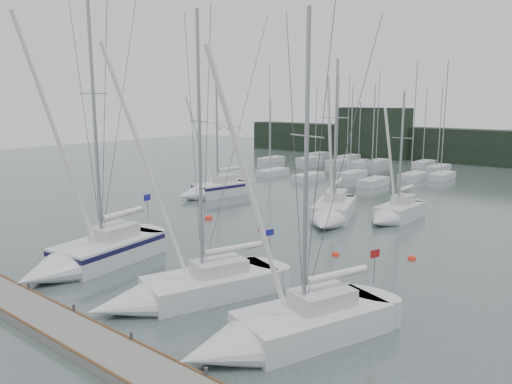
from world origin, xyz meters
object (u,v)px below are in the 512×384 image
sailboat_near_left (85,258)px  sailboat_near_right (273,333)px  buoy_a (261,230)px  buoy_c (209,219)px  sailboat_mid_c (393,214)px  buoy_d (336,256)px  sailboat_near_center (172,293)px  sailboat_mid_b (331,214)px  buoy_b (412,259)px  sailboat_mid_a (210,191)px

sailboat_near_left → sailboat_near_right: bearing=-9.2°
buoy_a → buoy_c: 5.28m
sailboat_mid_c → buoy_d: bearing=-83.4°
sailboat_near_left → buoy_a: sailboat_near_left is taller
sailboat_near_center → sailboat_mid_b: 18.39m
buoy_b → buoy_d: buoy_b is taller
sailboat_mid_c → buoy_d: sailboat_mid_c is taller
buoy_b → buoy_c: 16.46m
sailboat_near_right → sailboat_mid_c: 22.27m
buoy_a → buoy_b: (11.18, 0.44, 0.00)m
sailboat_near_center → buoy_c: bearing=149.0°
sailboat_mid_c → sailboat_mid_a: bearing=-172.4°
buoy_a → buoy_b: buoy_b is taller
sailboat_near_center → sailboat_mid_a: sailboat_near_center is taller
sailboat_mid_b → buoy_b: sailboat_mid_b is taller
sailboat_near_right → buoy_b: 13.65m
buoy_a → buoy_c: buoy_c is taller
sailboat_near_right → buoy_c: (-16.52, 13.19, -0.54)m
sailboat_near_left → sailboat_mid_b: (4.92, 18.18, -0.03)m
sailboat_mid_b → sailboat_mid_c: sailboat_mid_b is taller
sailboat_near_left → sailboat_near_right: sailboat_near_left is taller
sailboat_mid_b → sailboat_mid_c: (3.66, 3.17, -0.07)m
sailboat_mid_c → buoy_c: (-11.60, -8.53, -0.55)m
sailboat_near_left → buoy_c: (-3.02, 12.83, -0.65)m
buoy_d → sailboat_near_right: bearing=-71.0°
sailboat_mid_a → buoy_a: sailboat_mid_a is taller
sailboat_near_left → sailboat_mid_c: (8.58, 21.35, -0.10)m
sailboat_near_right → sailboat_mid_a: (-22.76, 19.69, 0.10)m
buoy_b → buoy_c: (-16.45, -0.45, 0.00)m
buoy_a → buoy_c: (-5.28, -0.01, 0.00)m
sailboat_mid_b → buoy_a: sailboat_mid_b is taller
sailboat_near_left → sailboat_mid_c: bearing=60.5°
sailboat_near_left → sailboat_near_right: (13.50, -0.37, -0.12)m
sailboat_near_center → sailboat_mid_c: sailboat_near_center is taller
sailboat_mid_a → sailboat_mid_b: (14.18, -1.14, -0.01)m
sailboat_near_center → buoy_c: 16.55m
sailboat_near_center → sailboat_near_right: 6.14m
buoy_c → buoy_d: size_ratio=1.34×
sailboat_near_left → sailboat_mid_a: (-9.26, 19.32, -0.02)m
sailboat_near_left → buoy_c: bearing=95.6°
sailboat_mid_b → buoy_b: size_ratio=26.57×
buoy_b → sailboat_near_center: bearing=-114.5°
sailboat_near_right → buoy_a: (-11.25, 13.20, -0.54)m
sailboat_mid_c → buoy_a: size_ratio=22.96×
sailboat_near_left → buoy_b: (13.44, 13.28, -0.65)m
sailboat_mid_a → buoy_a: bearing=-18.6°
sailboat_near_center → buoy_c: size_ratio=21.97×
sailboat_near_center → buoy_d: 11.33m
buoy_b → buoy_c: buoy_c is taller
buoy_a → buoy_d: 7.53m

